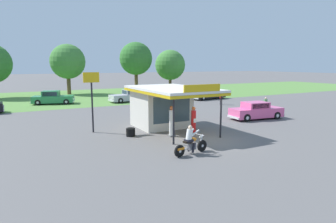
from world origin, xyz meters
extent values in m
plane|color=#5B5959|center=(0.00, 0.00, 0.00)|extent=(300.00, 300.00, 0.00)
cube|color=#56843D|center=(0.00, 30.00, 0.00)|extent=(120.00, 24.00, 0.01)
cube|color=beige|center=(-0.85, 5.22, 1.48)|extent=(3.73, 3.46, 2.96)
cube|color=#384C56|center=(-0.85, 3.51, 1.54)|extent=(2.98, 0.05, 1.89)
cube|color=silver|center=(-0.85, 3.48, 3.04)|extent=(4.43, 7.44, 0.16)
cube|color=gold|center=(-0.85, 3.48, 2.86)|extent=(4.43, 7.44, 0.18)
cube|color=gold|center=(-0.85, -0.21, 3.34)|extent=(2.61, 0.08, 0.44)
cylinder|color=black|center=(0.92, 0.16, 1.48)|extent=(0.12, 0.12, 2.96)
cylinder|color=black|center=(-2.61, 0.16, 1.48)|extent=(0.12, 0.12, 2.96)
cube|color=slate|center=(-1.71, 1.99, 0.05)|extent=(0.44, 0.44, 0.10)
cylinder|color=silver|center=(-1.71, 1.99, 0.94)|extent=(0.34, 0.34, 1.67)
cube|color=white|center=(-1.71, 1.81, 1.02)|extent=(0.22, 0.02, 0.28)
sphere|color=orange|center=(-1.71, 1.99, 1.91)|extent=(0.26, 0.26, 0.26)
cube|color=slate|center=(0.02, 1.99, 0.05)|extent=(0.44, 0.44, 0.10)
cylinder|color=red|center=(0.02, 1.99, 0.86)|extent=(0.34, 0.34, 1.51)
cube|color=white|center=(0.02, 1.81, 0.93)|extent=(0.22, 0.02, 0.28)
sphere|color=orange|center=(0.02, 1.99, 1.75)|extent=(0.26, 0.26, 0.26)
cylinder|color=black|center=(-1.94, -1.82, 0.32)|extent=(0.65, 0.21, 0.64)
cylinder|color=silver|center=(-1.94, -1.82, 0.32)|extent=(0.18, 0.15, 0.16)
cylinder|color=black|center=(-3.55, -2.11, 0.32)|extent=(0.65, 0.21, 0.64)
cylinder|color=silver|center=(-3.55, -2.11, 0.32)|extent=(0.18, 0.15, 0.16)
ellipsoid|color=orange|center=(-2.64, -1.95, 0.78)|extent=(0.59, 0.34, 0.24)
cube|color=#59595E|center=(-2.69, -1.96, 0.42)|extent=(0.48, 0.32, 0.36)
cube|color=black|center=(-2.99, -2.01, 0.72)|extent=(0.52, 0.34, 0.10)
cylinder|color=silver|center=(-2.04, -1.84, 0.60)|extent=(0.38, 0.14, 0.71)
cylinder|color=silver|center=(-2.15, -1.86, 0.98)|extent=(0.16, 0.69, 0.04)
sphere|color=silver|center=(-2.05, -1.84, 0.82)|extent=(0.16, 0.16, 0.16)
cube|color=orange|center=(-3.50, -2.11, 0.44)|extent=(0.47, 0.26, 0.12)
cylinder|color=silver|center=(-3.11, -1.89, 0.28)|extent=(0.71, 0.21, 0.18)
cube|color=black|center=(-2.92, -2.00, 0.78)|extent=(0.45, 0.41, 0.14)
cylinder|color=black|center=(-2.75, -1.81, 0.38)|extent=(0.16, 0.25, 0.56)
cylinder|color=black|center=(-2.69, -2.12, 0.38)|extent=(0.16, 0.25, 0.56)
cylinder|color=white|center=(-2.88, -1.99, 1.09)|extent=(0.46, 0.39, 0.60)
sphere|color=beige|center=(-2.82, -1.98, 1.47)|extent=(0.22, 0.22, 0.22)
cylinder|color=white|center=(-2.68, -1.75, 1.18)|extent=(0.54, 0.19, 0.31)
cylinder|color=white|center=(-2.61, -2.14, 1.18)|extent=(0.54, 0.19, 0.31)
cube|color=#E55993|center=(7.93, 4.01, 0.58)|extent=(4.82, 2.34, 0.80)
cube|color=#E55993|center=(7.81, 4.03, 1.24)|extent=(2.21, 1.80, 0.53)
cube|color=#283847|center=(8.80, 3.90, 1.24)|extent=(0.21, 1.37, 0.42)
cube|color=#283847|center=(7.91, 4.78, 1.24)|extent=(1.72, 0.25, 0.40)
cube|color=#283847|center=(7.71, 3.27, 1.24)|extent=(1.72, 0.25, 0.40)
cube|color=silver|center=(10.26, 3.72, 0.30)|extent=(0.33, 1.68, 0.18)
cube|color=silver|center=(5.61, 4.31, 0.30)|extent=(0.33, 1.68, 0.18)
sphere|color=white|center=(10.34, 4.28, 0.62)|extent=(0.18, 0.18, 0.18)
sphere|color=white|center=(10.20, 3.15, 0.62)|extent=(0.18, 0.18, 0.18)
cylinder|color=black|center=(9.60, 4.63, 0.33)|extent=(0.68, 0.28, 0.66)
cylinder|color=silver|center=(9.60, 4.63, 0.33)|extent=(0.32, 0.26, 0.30)
cylinder|color=black|center=(9.39, 3.00, 0.33)|extent=(0.68, 0.28, 0.66)
cylinder|color=silver|center=(9.39, 3.00, 0.33)|extent=(0.32, 0.26, 0.30)
cylinder|color=black|center=(6.48, 5.03, 0.33)|extent=(0.68, 0.28, 0.66)
cylinder|color=silver|center=(6.48, 5.03, 0.33)|extent=(0.32, 0.26, 0.30)
cylinder|color=black|center=(6.27, 3.39, 0.33)|extent=(0.68, 0.28, 0.66)
cylinder|color=silver|center=(6.27, 3.39, 0.33)|extent=(0.32, 0.26, 0.30)
cube|color=#B7B7BC|center=(2.79, 20.81, 0.57)|extent=(5.51, 2.25, 0.77)
cube|color=#B7B7BC|center=(2.95, 20.82, 1.25)|extent=(2.18, 1.77, 0.58)
cube|color=#283847|center=(1.94, 20.74, 1.25)|extent=(0.15, 1.42, 0.47)
cube|color=#283847|center=(3.01, 20.04, 1.25)|extent=(1.75, 0.17, 0.44)
cube|color=#283847|center=(2.88, 21.61, 1.25)|extent=(1.75, 0.17, 0.44)
cube|color=silver|center=(0.08, 20.59, 0.30)|extent=(0.26, 1.74, 0.18)
cube|color=silver|center=(5.51, 21.03, 0.30)|extent=(0.26, 1.74, 0.18)
sphere|color=white|center=(0.12, 20.01, 0.61)|extent=(0.18, 0.18, 0.18)
sphere|color=white|center=(0.02, 21.18, 0.61)|extent=(0.18, 0.18, 0.18)
cylinder|color=black|center=(1.04, 19.81, 0.33)|extent=(0.67, 0.25, 0.66)
cylinder|color=silver|center=(1.04, 19.81, 0.33)|extent=(0.31, 0.24, 0.30)
cylinder|color=black|center=(0.90, 21.52, 0.33)|extent=(0.67, 0.25, 0.66)
cylinder|color=silver|center=(0.90, 21.52, 0.33)|extent=(0.31, 0.24, 0.30)
cylinder|color=black|center=(4.69, 20.10, 0.33)|extent=(0.67, 0.25, 0.66)
cylinder|color=silver|center=(4.69, 20.10, 0.33)|extent=(0.31, 0.24, 0.30)
cylinder|color=black|center=(4.55, 21.81, 0.33)|extent=(0.67, 0.25, 0.66)
cylinder|color=silver|center=(4.55, 21.81, 0.33)|extent=(0.31, 0.24, 0.30)
cube|color=#2D844C|center=(-6.31, 23.11, 0.58)|extent=(5.04, 3.20, 0.80)
cube|color=#2D844C|center=(-6.54, 23.18, 1.29)|extent=(2.34, 2.19, 0.62)
cube|color=#283847|center=(-5.63, 22.90, 1.29)|extent=(0.47, 1.46, 0.49)
cube|color=#283847|center=(-6.29, 23.98, 1.29)|extent=(1.58, 0.50, 0.47)
cube|color=#283847|center=(-6.78, 22.37, 1.29)|extent=(1.58, 0.50, 0.47)
cube|color=silver|center=(-4.04, 22.42, 0.30)|extent=(0.65, 1.80, 0.18)
cube|color=silver|center=(-8.58, 23.79, 0.30)|extent=(0.65, 1.80, 0.18)
sphere|color=white|center=(-3.85, 23.02, 0.62)|extent=(0.18, 0.18, 0.18)
sphere|color=white|center=(-4.21, 21.83, 0.62)|extent=(0.18, 0.18, 0.18)
cylinder|color=black|center=(-4.53, 23.52, 0.33)|extent=(0.69, 0.38, 0.66)
cylinder|color=silver|center=(-4.53, 23.52, 0.33)|extent=(0.35, 0.30, 0.30)
cylinder|color=black|center=(-5.05, 21.78, 0.33)|extent=(0.69, 0.38, 0.66)
cylinder|color=silver|center=(-5.05, 21.78, 0.33)|extent=(0.35, 0.30, 0.30)
cylinder|color=black|center=(-7.58, 24.44, 0.33)|extent=(0.69, 0.38, 0.66)
cylinder|color=silver|center=(-7.58, 24.44, 0.33)|extent=(0.35, 0.30, 0.30)
cylinder|color=black|center=(-8.10, 22.70, 0.33)|extent=(0.69, 0.38, 0.66)
cylinder|color=silver|center=(-8.10, 22.70, 0.33)|extent=(0.35, 0.30, 0.30)
cube|color=silver|center=(-11.59, 18.63, 0.30)|extent=(0.14, 1.74, 0.18)
sphere|color=white|center=(-11.59, 19.21, 0.64)|extent=(0.18, 0.18, 0.18)
sphere|color=white|center=(-11.57, 18.04, 0.64)|extent=(0.18, 0.18, 0.18)
cube|color=black|center=(13.24, 18.31, 0.60)|extent=(5.53, 2.68, 0.84)
cube|color=black|center=(13.42, 18.35, 1.27)|extent=(2.57, 1.95, 0.50)
cube|color=#283847|center=(12.29, 18.15, 1.27)|extent=(0.28, 1.38, 0.40)
cube|color=#283847|center=(13.55, 17.59, 1.27)|extent=(1.96, 0.37, 0.38)
cube|color=#283847|center=(13.29, 19.11, 1.27)|extent=(1.96, 0.37, 0.38)
cube|color=silver|center=(10.60, 17.85, 0.30)|extent=(0.41, 1.69, 0.18)
cube|color=silver|center=(15.88, 18.78, 0.30)|extent=(0.41, 1.69, 0.18)
sphere|color=white|center=(10.69, 17.29, 0.64)|extent=(0.18, 0.18, 0.18)
sphere|color=white|center=(10.49, 18.41, 0.64)|extent=(0.18, 0.18, 0.18)
cylinder|color=black|center=(11.61, 17.18, 0.33)|extent=(0.68, 0.31, 0.66)
cylinder|color=silver|center=(11.61, 17.18, 0.33)|extent=(0.33, 0.27, 0.30)
cylinder|color=black|center=(11.32, 18.83, 0.33)|extent=(0.68, 0.31, 0.66)
cylinder|color=silver|center=(11.32, 18.83, 0.33)|extent=(0.33, 0.27, 0.30)
cylinder|color=black|center=(15.16, 17.80, 0.33)|extent=(0.68, 0.31, 0.66)
cylinder|color=silver|center=(15.16, 17.80, 0.33)|extent=(0.33, 0.27, 0.30)
cylinder|color=black|center=(14.87, 19.45, 0.33)|extent=(0.68, 0.31, 0.66)
cylinder|color=silver|center=(14.87, 19.45, 0.33)|extent=(0.33, 0.27, 0.30)
cube|color=#E55993|center=(9.08, 23.21, 0.58)|extent=(5.69, 3.22, 0.80)
cube|color=#E55993|center=(9.35, 23.13, 1.28)|extent=(2.80, 2.24, 0.59)
cube|color=#283847|center=(8.19, 23.45, 1.28)|extent=(0.42, 1.42, 0.47)
cube|color=#283847|center=(9.14, 22.35, 1.28)|extent=(2.02, 0.58, 0.45)
cube|color=#283847|center=(9.57, 23.91, 1.28)|extent=(2.02, 0.58, 0.45)
cube|color=silver|center=(6.45, 23.92, 0.30)|extent=(0.58, 1.75, 0.18)
cube|color=silver|center=(11.71, 22.49, 0.30)|extent=(0.58, 1.75, 0.18)
sphere|color=white|center=(6.28, 23.35, 0.62)|extent=(0.18, 0.18, 0.18)
sphere|color=white|center=(6.60, 24.50, 0.62)|extent=(0.18, 0.18, 0.18)
cylinder|color=black|center=(7.08, 22.84, 0.33)|extent=(0.69, 0.37, 0.66)
cylinder|color=silver|center=(7.08, 22.84, 0.33)|extent=(0.34, 0.29, 0.30)
cylinder|color=black|center=(7.54, 24.53, 0.33)|extent=(0.69, 0.37, 0.66)
cylinder|color=silver|center=(7.54, 24.53, 0.33)|extent=(0.34, 0.29, 0.30)
cylinder|color=black|center=(10.62, 21.88, 0.33)|extent=(0.69, 0.37, 0.66)
cylinder|color=silver|center=(10.62, 21.88, 0.33)|extent=(0.34, 0.29, 0.30)
cylinder|color=black|center=(11.08, 23.57, 0.33)|extent=(0.69, 0.37, 0.66)
cylinder|color=silver|center=(11.08, 23.57, 0.33)|extent=(0.34, 0.29, 0.30)
cylinder|color=black|center=(11.22, 12.98, 0.38)|extent=(0.26, 0.26, 0.76)
cylinder|color=#B21E23|center=(11.22, 12.98, 1.02)|extent=(0.34, 0.34, 0.54)
sphere|color=beige|center=(11.22, 12.98, 1.39)|extent=(0.20, 0.20, 0.20)
cylinder|color=black|center=(11.22, 12.98, 1.47)|extent=(0.33, 0.33, 0.02)
cylinder|color=brown|center=(0.13, 9.20, 0.41)|extent=(0.26, 0.26, 0.82)
cylinder|color=white|center=(0.13, 9.20, 1.11)|extent=(0.34, 0.34, 0.58)
sphere|color=tan|center=(0.13, 9.20, 1.51)|extent=(0.22, 0.22, 0.22)
cylinder|color=#2D3351|center=(11.32, 6.14, 0.39)|extent=(0.26, 0.26, 0.77)
cylinder|color=#4C8C4C|center=(11.32, 6.14, 1.05)|extent=(0.34, 0.34, 0.55)
sphere|color=beige|center=(11.32, 6.14, 1.43)|extent=(0.21, 0.21, 0.21)
cylinder|color=brown|center=(16.10, 34.36, 1.27)|extent=(0.55, 0.55, 2.54)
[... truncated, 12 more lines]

